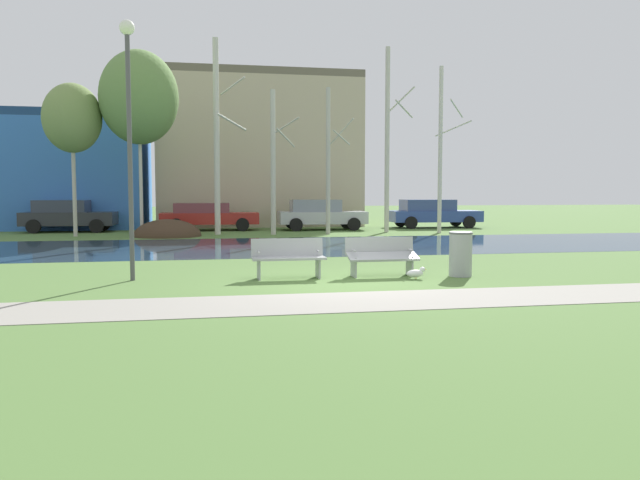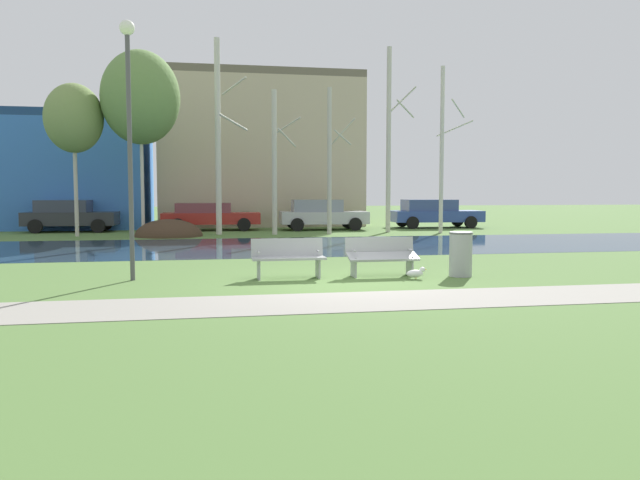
% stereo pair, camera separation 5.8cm
% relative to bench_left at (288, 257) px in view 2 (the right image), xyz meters
% --- Properties ---
extents(ground_plane, '(120.00, 120.00, 0.00)m').
position_rel_bench_left_xyz_m(ground_plane, '(1.06, 8.97, -0.47)').
color(ground_plane, '#517538').
extents(paved_path_strip, '(60.00, 1.94, 0.01)m').
position_rel_bench_left_xyz_m(paved_path_strip, '(1.06, -3.14, -0.47)').
color(paved_path_strip, gray).
rests_on(paved_path_strip, ground).
extents(river_band, '(80.00, 7.89, 0.01)m').
position_rel_bench_left_xyz_m(river_band, '(1.06, 8.16, -0.47)').
color(river_band, '#2D475B').
rests_on(river_band, ground).
extents(soil_mound, '(2.86, 2.85, 1.47)m').
position_rel_bench_left_xyz_m(soil_mound, '(-3.26, 13.87, -0.47)').
color(soil_mound, '#423021').
rests_on(soil_mound, ground).
extents(bench_left, '(1.60, 0.56, 0.87)m').
position_rel_bench_left_xyz_m(bench_left, '(0.00, 0.00, 0.00)').
color(bench_left, '#9EA0A3').
rests_on(bench_left, ground).
extents(bench_right, '(1.60, 0.56, 0.87)m').
position_rel_bench_left_xyz_m(bench_right, '(2.12, 0.00, 0.00)').
color(bench_right, '#9EA0A3').
rests_on(bench_right, ground).
extents(trash_bin, '(0.53, 0.53, 1.00)m').
position_rel_bench_left_xyz_m(trash_bin, '(3.85, -0.39, 0.05)').
color(trash_bin, '#999B9E').
rests_on(trash_bin, ground).
extents(seagull, '(0.46, 0.17, 0.27)m').
position_rel_bench_left_xyz_m(seagull, '(2.72, -0.64, -0.34)').
color(seagull, white).
rests_on(seagull, ground).
extents(streetlamp, '(0.32, 0.32, 5.48)m').
position_rel_bench_left_xyz_m(streetlamp, '(-3.33, 0.31, 3.17)').
color(streetlamp, '#4C4C51').
rests_on(streetlamp, ground).
extents(birch_far_left, '(2.42, 2.42, 6.44)m').
position_rel_bench_left_xyz_m(birch_far_left, '(-7.11, 14.58, 4.50)').
color(birch_far_left, '#BCB7A8').
rests_on(birch_far_left, ground).
extents(birch_left, '(3.32, 3.32, 7.90)m').
position_rel_bench_left_xyz_m(birch_left, '(-4.36, 14.43, 5.43)').
color(birch_left, beige).
rests_on(birch_left, ground).
extents(birch_center_left, '(1.44, 2.57, 8.58)m').
position_rel_bench_left_xyz_m(birch_center_left, '(-1.09, 14.61, 3.89)').
color(birch_center_left, beige).
rests_on(birch_center_left, ground).
extents(birch_center, '(1.28, 2.12, 6.36)m').
position_rel_bench_left_xyz_m(birch_center, '(1.35, 14.16, 2.79)').
color(birch_center, beige).
rests_on(birch_center, ground).
extents(birch_center_right, '(1.27, 2.11, 6.48)m').
position_rel_bench_left_xyz_m(birch_center_right, '(3.77, 13.87, 2.84)').
color(birch_center_right, '#BCB7A8').
rests_on(birch_center_right, ground).
extents(birch_right, '(1.42, 2.48, 8.56)m').
position_rel_bench_left_xyz_m(birch_right, '(6.76, 14.76, 3.89)').
color(birch_right, beige).
rests_on(birch_right, ground).
extents(birch_far_right, '(1.52, 2.47, 7.58)m').
position_rel_bench_left_xyz_m(birch_far_right, '(9.01, 13.82, 3.40)').
color(birch_far_right, beige).
rests_on(birch_far_right, ground).
extents(parked_van_nearest_dark, '(4.24, 2.19, 1.51)m').
position_rel_bench_left_xyz_m(parked_van_nearest_dark, '(-8.04, 17.77, 0.32)').
color(parked_van_nearest_dark, '#282B30').
rests_on(parked_van_nearest_dark, ground).
extents(parked_sedan_second_red, '(4.80, 2.07, 1.35)m').
position_rel_bench_left_xyz_m(parked_sedan_second_red, '(-1.52, 17.74, 0.25)').
color(parked_sedan_second_red, maroon).
rests_on(parked_sedan_second_red, ground).
extents(parked_hatch_third_silver, '(4.38, 2.18, 1.51)m').
position_rel_bench_left_xyz_m(parked_hatch_third_silver, '(3.99, 17.09, 0.32)').
color(parked_hatch_third_silver, '#B2B5BC').
rests_on(parked_hatch_third_silver, ground).
extents(parked_wagon_fourth_blue, '(4.81, 2.25, 1.49)m').
position_rel_bench_left_xyz_m(parked_wagon_fourth_blue, '(10.20, 17.95, 0.31)').
color(parked_wagon_fourth_blue, '#2D4793').
rests_on(parked_wagon_fourth_blue, ground).
extents(building_blue_store, '(11.23, 8.52, 5.93)m').
position_rel_bench_left_xyz_m(building_blue_store, '(-10.44, 22.85, 2.49)').
color(building_blue_store, '#3870C6').
rests_on(building_blue_store, ground).
extents(building_beige_block, '(11.06, 6.35, 8.44)m').
position_rel_bench_left_xyz_m(building_beige_block, '(1.42, 22.75, 3.75)').
color(building_beige_block, '#BCAD8E').
rests_on(building_beige_block, ground).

